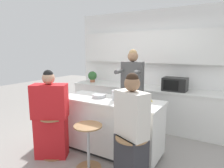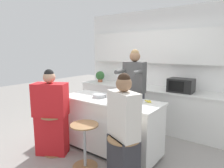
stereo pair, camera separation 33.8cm
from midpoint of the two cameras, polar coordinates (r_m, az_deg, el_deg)
The scene contains 16 objects.
ground_plane at distance 3.71m, azimuth 2.06°, elevation -18.48°, with size 16.00×16.00×0.00m, color gray.
wall_back at distance 4.95m, azimuth 14.59°, elevation 6.92°, with size 3.96×0.22×2.70m.
back_counter at distance 4.82m, azimuth 12.54°, elevation -6.29°, with size 3.68×0.70×0.89m.
kitchen_island at distance 3.52m, azimuth 2.11°, elevation -11.67°, with size 1.79×0.71×0.93m.
bar_stool_leftmost at distance 3.56m, azimuth -13.63°, elevation -12.92°, with size 0.42×0.42×0.68m.
bar_stool_center at distance 3.10m, azimuth -4.59°, elevation -16.26°, with size 0.42×0.42×0.68m.
bar_stool_rightmost at distance 2.70m, azimuth 7.18°, elevation -20.40°, with size 0.42×0.42×0.68m.
person_cooking at distance 3.78m, azimuth 8.87°, elevation -3.75°, with size 0.45×0.58×1.77m.
person_wrapped_blanket at distance 3.46m, azimuth -14.33°, elevation -8.71°, with size 0.62×0.52×1.45m.
person_seated_near at distance 2.59m, azimuth 7.14°, elevation -14.90°, with size 0.48×0.40×1.49m.
cooking_pot at distance 3.32m, azimuth 4.93°, elevation -3.24°, with size 0.35×0.27×0.16m.
fruit_bowl at distance 3.50m, azimuth -0.90°, elevation -3.40°, with size 0.23×0.23×0.06m.
coffee_cup_near at distance 3.01m, azimuth 6.72°, elevation -5.31°, with size 0.12×0.09×0.09m.
banana_bunch at distance 3.24m, azimuth 13.35°, elevation -4.86°, with size 0.13×0.09×0.04m.
microwave at distance 4.41m, azimuth 21.22°, elevation -0.37°, with size 0.50×0.37×0.28m.
potted_plant at distance 5.44m, azimuth -1.63°, elevation 2.31°, with size 0.24×0.24×0.29m.
Camera 2 is at (1.97, -2.62, 1.75)m, focal length 32.00 mm.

